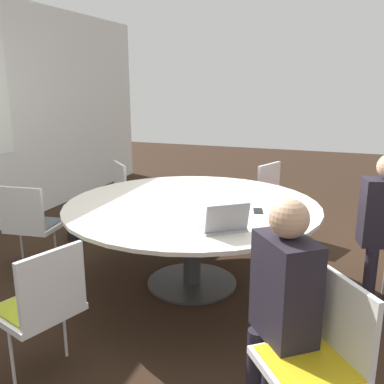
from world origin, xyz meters
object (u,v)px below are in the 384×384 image
at_px(handbag, 82,225).
at_px(person_0, 282,293).
at_px(chair_3, 131,192).
at_px(chair_4, 32,221).
at_px(chair_5, 42,301).
at_px(chair_0, 320,352).
at_px(chair_2, 278,196).
at_px(cell_phone, 258,211).
at_px(laptop, 224,224).

bearing_deg(handbag, person_0, -127.76).
height_order(chair_3, person_0, person_0).
bearing_deg(chair_4, chair_3, 66.71).
distance_m(chair_3, chair_5, 2.55).
xyz_separation_m(chair_0, person_0, (0.14, 0.21, 0.20)).
bearing_deg(person_0, chair_2, -28.44).
bearing_deg(cell_phone, chair_4, 95.66).
bearing_deg(chair_5, chair_0, -69.43).
relative_size(chair_4, person_0, 0.71).
xyz_separation_m(chair_2, cell_phone, (-1.44, -0.05, 0.25)).
height_order(chair_0, chair_3, same).
bearing_deg(laptop, cell_phone, -140.42).
xyz_separation_m(chair_0, laptop, (0.81, 0.70, 0.30)).
height_order(person_0, handbag, person_0).
bearing_deg(chair_0, cell_phone, -14.29).
relative_size(chair_3, person_0, 0.71).
bearing_deg(handbag, chair_2, -71.17).
xyz_separation_m(chair_4, laptop, (-0.34, -1.92, 0.30)).
height_order(chair_2, chair_5, same).
xyz_separation_m(chair_4, cell_phone, (0.20, -2.05, 0.25)).
height_order(cell_phone, handbag, cell_phone).
height_order(laptop, cell_phone, laptop).
bearing_deg(chair_3, chair_0, -1.86).
distance_m(chair_2, chair_3, 1.67).
relative_size(chair_5, cell_phone, 5.50).
xyz_separation_m(chair_4, chair_5, (-1.20, -1.06, 0.00)).
bearing_deg(handbag, chair_0, -127.48).
bearing_deg(person_0, handbag, 15.11).
height_order(chair_0, chair_5, same).
bearing_deg(person_0, laptop, -1.01).
distance_m(chair_3, cell_phone, 1.99).
distance_m(chair_3, laptop, 2.24).
height_order(chair_2, person_0, person_0).
distance_m(chair_2, chair_5, 3.00).
height_order(chair_0, handbag, chair_0).
bearing_deg(chair_4, cell_phone, -0.93).
bearing_deg(laptop, chair_3, -83.06).
distance_m(person_0, laptop, 0.84).
xyz_separation_m(chair_3, person_0, (-2.27, -2.03, 0.20)).
relative_size(chair_0, chair_5, 1.00).
distance_m(chair_0, person_0, 0.32).
distance_m(cell_phone, handbag, 2.34).
height_order(chair_2, cell_phone, chair_2).
relative_size(chair_5, person_0, 0.71).
bearing_deg(person_0, chair_5, 60.83).
relative_size(chair_2, chair_4, 1.00).
distance_m(chair_3, handbag, 0.67).
height_order(laptop, handbag, laptop).
distance_m(chair_5, handbag, 2.45).
xyz_separation_m(chair_0, chair_5, (-0.05, 1.56, 0.00)).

